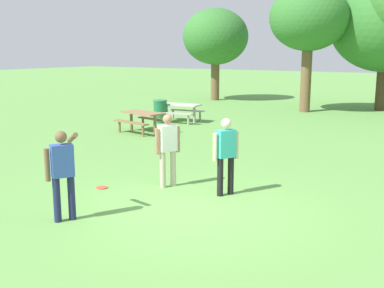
{
  "coord_description": "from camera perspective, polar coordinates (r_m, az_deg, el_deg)",
  "views": [
    {
      "loc": [
        4.55,
        -7.33,
        3.02
      ],
      "look_at": [
        -0.76,
        1.24,
        1.0
      ],
      "focal_mm": 43.92,
      "sensor_mm": 36.0,
      "label": 1
    }
  ],
  "objects": [
    {
      "name": "ground_plane",
      "position": [
        9.13,
        -0.04,
        -7.96
      ],
      "size": [
        120.0,
        120.0,
        0.0
      ],
      "primitive_type": "plane",
      "color": "#609947"
    },
    {
      "name": "person_thrower",
      "position": [
        9.81,
        4.13,
        -0.92
      ],
      "size": [
        0.38,
        0.54,
        1.64
      ],
      "color": "black",
      "rests_on": "ground"
    },
    {
      "name": "person_catcher",
      "position": [
        8.61,
        -15.45,
        -2.9
      ],
      "size": [
        0.56,
        0.82,
        1.64
      ],
      "color": "#1E234C",
      "rests_on": "ground"
    },
    {
      "name": "person_bystander",
      "position": [
        10.41,
        -2.97,
        -0.2
      ],
      "size": [
        0.37,
        0.55,
        1.64
      ],
      "color": "#B7AD93",
      "rests_on": "ground"
    },
    {
      "name": "frisbee",
      "position": [
        10.69,
        -10.89,
        -5.22
      ],
      "size": [
        0.25,
        0.25,
        0.03
      ],
      "primitive_type": "cylinder",
      "color": "#E04733",
      "rests_on": "ground"
    },
    {
      "name": "picnic_table_near",
      "position": [
        17.56,
        -6.0,
        3.22
      ],
      "size": [
        1.94,
        1.72,
        0.77
      ],
      "color": "olive",
      "rests_on": "ground"
    },
    {
      "name": "picnic_table_far",
      "position": [
        20.07,
        -1.43,
        4.29
      ],
      "size": [
        1.85,
        1.6,
        0.77
      ],
      "color": "#B2ADA3",
      "rests_on": "ground"
    },
    {
      "name": "trash_can_further_along",
      "position": [
        19.95,
        -3.87,
        4.0
      ],
      "size": [
        0.59,
        0.59,
        0.96
      ],
      "color": "#1E663D",
      "rests_on": "ground"
    },
    {
      "name": "tree_tall_left",
      "position": [
        28.97,
        2.88,
        12.84
      ],
      "size": [
        3.94,
        3.94,
        5.5
      ],
      "color": "brown",
      "rests_on": "ground"
    },
    {
      "name": "tree_broad_center",
      "position": [
        23.99,
        14.0,
        14.59
      ],
      "size": [
        3.78,
        3.78,
        6.18
      ],
      "color": "brown",
      "rests_on": "ground"
    }
  ]
}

